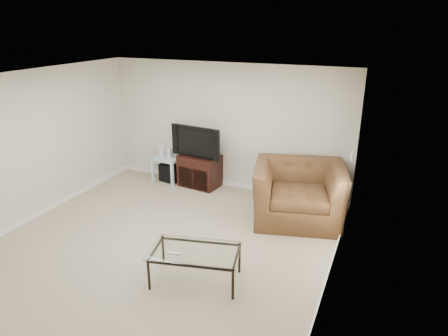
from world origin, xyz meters
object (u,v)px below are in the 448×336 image
at_px(side_table, 169,169).
at_px(coffee_table, 196,266).
at_px(subwoofer, 171,172).
at_px(tv_stand, 200,170).
at_px(recliner, 299,184).
at_px(television, 198,141).

relative_size(side_table, coffee_table, 0.48).
xyz_separation_m(side_table, subwoofer, (0.03, 0.02, -0.08)).
height_order(tv_stand, recliner, recliner).
relative_size(subwoofer, coffee_table, 0.34).
distance_m(tv_stand, recliner, 2.32).
bearing_deg(tv_stand, television, -90.00).
xyz_separation_m(television, coffee_table, (1.39, -2.90, -0.75)).
relative_size(television, subwoofer, 2.63).
bearing_deg(subwoofer, coffee_table, -54.71).
bearing_deg(coffee_table, recliner, 70.29).
bearing_deg(subwoofer, side_table, -151.11).
bearing_deg(coffee_table, tv_stand, 115.39).
xyz_separation_m(television, side_table, (-0.73, 0.03, -0.71)).
bearing_deg(television, tv_stand, 90.07).
relative_size(tv_stand, subwoofer, 2.04).
bearing_deg(television, side_table, -175.81).
bearing_deg(side_table, recliner, -12.75).
height_order(tv_stand, coffee_table, tv_stand).
relative_size(television, side_table, 1.85).
distance_m(side_table, subwoofer, 0.09).
bearing_deg(side_table, television, -2.58).
bearing_deg(tv_stand, subwoofer, -174.88).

